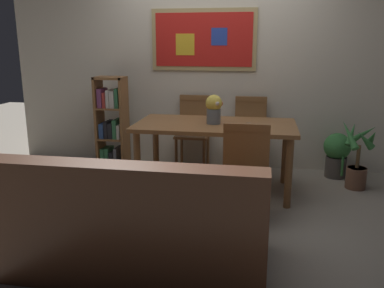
% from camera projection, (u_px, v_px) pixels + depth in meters
% --- Properties ---
extents(ground_plane, '(12.00, 12.00, 0.00)m').
position_uv_depth(ground_plane, '(195.00, 203.00, 4.02)').
color(ground_plane, gray).
extents(wall_back_with_painting, '(5.20, 0.14, 2.60)m').
position_uv_depth(wall_back_with_painting, '(213.00, 62.00, 5.02)').
color(wall_back_with_painting, beige).
rests_on(wall_back_with_painting, ground_plane).
extents(dining_table, '(1.65, 0.88, 0.73)m').
position_uv_depth(dining_table, '(215.00, 132.00, 4.23)').
color(dining_table, brown).
rests_on(dining_table, ground_plane).
extents(dining_chair_far_right, '(0.40, 0.41, 0.91)m').
position_uv_depth(dining_chair_far_right, '(250.00, 128.00, 4.90)').
color(dining_chair_far_right, brown).
rests_on(dining_chair_far_right, ground_plane).
extents(dining_chair_far_left, '(0.40, 0.41, 0.91)m').
position_uv_depth(dining_chair_far_left, '(194.00, 126.00, 5.03)').
color(dining_chair_far_left, brown).
rests_on(dining_chair_far_left, ground_plane).
extents(dining_chair_near_right, '(0.40, 0.41, 0.91)m').
position_uv_depth(dining_chair_near_right, '(246.00, 164.00, 3.47)').
color(dining_chair_near_right, brown).
rests_on(dining_chair_near_right, ground_plane).
extents(leather_couch, '(1.80, 0.84, 0.84)m').
position_uv_depth(leather_couch, '(134.00, 227.00, 2.80)').
color(leather_couch, '#472819').
rests_on(leather_couch, ground_plane).
extents(bookshelf, '(0.36, 0.28, 1.15)m').
position_uv_depth(bookshelf, '(112.00, 125.00, 5.04)').
color(bookshelf, brown).
rests_on(bookshelf, ground_plane).
extents(potted_ivy, '(0.31, 0.31, 0.53)m').
position_uv_depth(potted_ivy, '(337.00, 153.00, 4.74)').
color(potted_ivy, '#4C4742').
rests_on(potted_ivy, ground_plane).
extents(potted_palm, '(0.43, 0.44, 0.76)m').
position_uv_depth(potted_palm, '(358.00, 159.00, 4.36)').
color(potted_palm, brown).
rests_on(potted_palm, ground_plane).
extents(flower_vase, '(0.18, 0.18, 0.30)m').
position_uv_depth(flower_vase, '(214.00, 108.00, 4.16)').
color(flower_vase, slate).
rests_on(flower_vase, dining_table).
extents(tv_remote, '(0.10, 0.16, 0.02)m').
position_uv_depth(tv_remote, '(251.00, 125.00, 4.08)').
color(tv_remote, black).
rests_on(tv_remote, dining_table).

